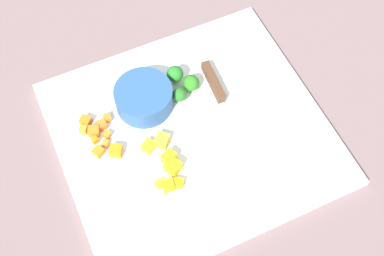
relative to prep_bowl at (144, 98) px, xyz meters
name	(u,v)px	position (x,y,z in m)	size (l,w,h in m)	color
ground_plane	(192,134)	(-0.05, 0.08, -0.03)	(4.00, 4.00, 0.00)	#745D5F
cutting_board	(192,133)	(-0.05, 0.08, -0.03)	(0.43, 0.40, 0.01)	white
prep_bowl	(144,98)	(0.00, 0.00, 0.00)	(0.10, 0.10, 0.04)	#2B5490
chef_knife	(225,107)	(-0.12, 0.07, -0.01)	(0.03, 0.30, 0.02)	silver
carrot_dice_0	(106,143)	(0.09, 0.05, -0.02)	(0.01, 0.01, 0.01)	orange
carrot_dice_1	(107,118)	(0.07, 0.00, -0.02)	(0.01, 0.01, 0.01)	orange
carrot_dice_2	(84,130)	(0.11, 0.01, -0.01)	(0.01, 0.01, 0.01)	orange
carrot_dice_3	(116,151)	(0.08, 0.07, -0.01)	(0.02, 0.02, 0.02)	orange
carrot_dice_4	(107,135)	(0.08, 0.03, -0.02)	(0.01, 0.01, 0.01)	orange
carrot_dice_5	(94,131)	(0.10, 0.02, -0.01)	(0.02, 0.02, 0.01)	orange
carrot_dice_6	(86,121)	(0.10, -0.01, -0.01)	(0.02, 0.02, 0.01)	orange
carrot_dice_7	(101,125)	(0.08, 0.01, -0.01)	(0.02, 0.02, 0.01)	orange
carrot_dice_8	(95,140)	(0.10, 0.03, -0.02)	(0.01, 0.01, 0.01)	orange
carrot_dice_9	(98,152)	(0.10, 0.06, -0.01)	(0.02, 0.02, 0.01)	orange
pepper_dice_0	(179,183)	(0.01, 0.16, -0.01)	(0.02, 0.01, 0.01)	yellow
pepper_dice_1	(168,186)	(0.02, 0.16, -0.01)	(0.01, 0.02, 0.02)	yellow
pepper_dice_2	(162,142)	(0.00, 0.08, -0.01)	(0.02, 0.02, 0.02)	yellow
pepper_dice_3	(169,158)	(0.00, 0.11, -0.01)	(0.02, 0.02, 0.02)	yellow
pepper_dice_4	(173,167)	(0.00, 0.13, -0.01)	(0.02, 0.02, 0.02)	yellow
pepper_dice_5	(149,146)	(0.03, 0.08, -0.01)	(0.02, 0.02, 0.01)	yellow
pepper_dice_6	(159,184)	(0.03, 0.15, -0.01)	(0.01, 0.01, 0.01)	yellow
broccoli_floret_0	(175,74)	(-0.07, -0.02, 0.00)	(0.03, 0.03, 0.04)	#89B46A
broccoli_floret_1	(191,83)	(-0.08, 0.00, 0.00)	(0.03, 0.03, 0.03)	#85B165
broccoli_floret_2	(179,95)	(-0.06, 0.02, 0.00)	(0.02, 0.02, 0.03)	#95BF5C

